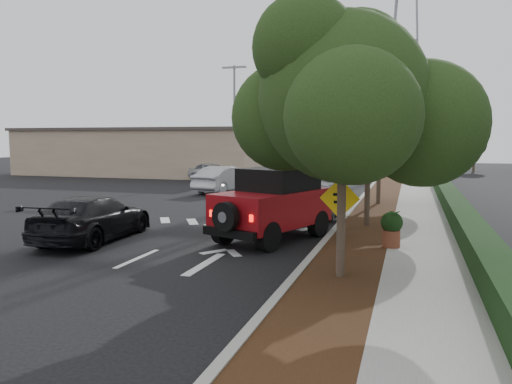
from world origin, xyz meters
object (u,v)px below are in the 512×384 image
at_px(black_suv_oncoming, 93,218).
at_px(silver_suv_ahead, 315,199).
at_px(speed_hump_sign, 340,209).
at_px(red_jeep, 277,203).

bearing_deg(black_suv_oncoming, silver_suv_ahead, -131.76).
xyz_separation_m(black_suv_oncoming, speed_hump_sign, (8.06, -1.12, 0.78)).
height_order(red_jeep, black_suv_oncoming, red_jeep).
height_order(red_jeep, silver_suv_ahead, red_jeep).
distance_m(silver_suv_ahead, speed_hump_sign, 8.88).
xyz_separation_m(red_jeep, speed_hump_sign, (2.45, -3.02, 0.33)).
bearing_deg(red_jeep, black_suv_oncoming, -140.78).
xyz_separation_m(red_jeep, black_suv_oncoming, (-5.61, -1.90, -0.45)).
relative_size(red_jeep, black_suv_oncoming, 0.95).
height_order(silver_suv_ahead, black_suv_oncoming, black_suv_oncoming).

